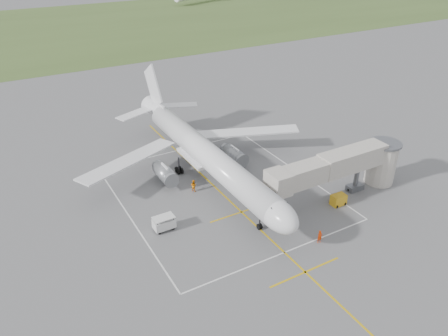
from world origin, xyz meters
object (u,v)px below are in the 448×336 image
baggage_cart (164,223)px  ramp_worker_wing (194,185)px  airliner (205,154)px  gpu_unit (338,200)px  jet_bridge (347,166)px  ramp_worker_nose (320,237)px

baggage_cart → ramp_worker_wing: (7.62, 6.71, -0.06)m
baggage_cart → ramp_worker_wing: size_ratio=1.51×
airliner → gpu_unit: bearing=-50.8°
jet_bridge → ramp_worker_wing: bearing=148.0°
baggage_cart → ramp_worker_nose: (15.95, -12.23, -0.12)m
airliner → ramp_worker_nose: 22.17m
jet_bridge → baggage_cart: jet_bridge is taller
jet_bridge → ramp_worker_wing: 22.76m
ramp_worker_nose → ramp_worker_wing: ramp_worker_wing is taller
jet_bridge → baggage_cart: 27.41m
gpu_unit → jet_bridge: bearing=34.7°
jet_bridge → baggage_cart: size_ratio=8.31×
baggage_cart → ramp_worker_nose: bearing=-38.1°
gpu_unit → baggage_cart: (-23.98, 6.92, 0.22)m
airliner → baggage_cart: 14.61m
baggage_cart → ramp_worker_nose: 20.10m
airliner → baggage_cart: size_ratio=16.61×
gpu_unit → ramp_worker_wing: ramp_worker_wing is taller
airliner → ramp_worker_wing: size_ratio=25.02×
ramp_worker_nose → ramp_worker_wing: bearing=123.5°
airliner → ramp_worker_wing: 5.35m
ramp_worker_wing → baggage_cart: bearing=100.5°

